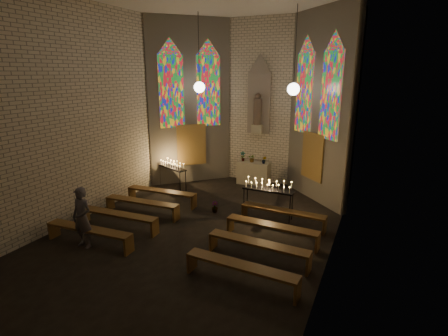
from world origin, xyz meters
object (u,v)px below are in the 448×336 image
at_px(altar, 254,173).
at_px(votive_stand_right, 268,187).
at_px(votive_stand_left, 172,166).
at_px(visitor, 82,218).
at_px(aisle_flower_pot, 215,207).

distance_m(altar, votive_stand_right, 3.74).
xyz_separation_m(altar, votive_stand_left, (-2.96, -1.93, 0.48)).
relative_size(votive_stand_left, visitor, 0.90).
bearing_deg(votive_stand_right, aisle_flower_pot, -169.48).
bearing_deg(visitor, votive_stand_left, 97.12).
relative_size(altar, votive_stand_right, 0.82).
distance_m(altar, visitor, 7.79).
bearing_deg(aisle_flower_pot, votive_stand_right, 10.28).
height_order(altar, votive_stand_right, votive_stand_right).
distance_m(altar, votive_stand_left, 3.57).
bearing_deg(visitor, votive_stand_right, 46.48).
bearing_deg(aisle_flower_pot, visitor, -120.86).
relative_size(aisle_flower_pot, votive_stand_left, 0.25).
height_order(votive_stand_left, votive_stand_right, votive_stand_right).
xyz_separation_m(aisle_flower_pot, votive_stand_left, (-2.81, 1.68, 0.78)).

